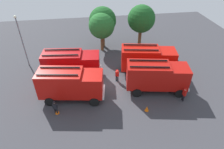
{
  "coord_description": "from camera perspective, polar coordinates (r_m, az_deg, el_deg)",
  "views": [
    {
      "loc": [
        -2.88,
        -19.31,
        15.54
      ],
      "look_at": [
        0.0,
        0.0,
        1.4
      ],
      "focal_mm": 31.3,
      "sensor_mm": 36.0,
      "label": 1
    }
  ],
  "objects": [
    {
      "name": "firefighter_3",
      "position": [
        24.83,
        1.51,
        -0.15
      ],
      "size": [
        0.48,
        0.41,
        1.67
      ],
      "rotation": [
        0.0,
        0.0,
        1.09
      ],
      "color": "black",
      "rests_on": "ground"
    },
    {
      "name": "tree_0",
      "position": [
        30.65,
        -3.05,
        14.01
      ],
      "size": [
        3.96,
        3.96,
        6.14
      ],
      "color": "brown",
      "rests_on": "ground"
    },
    {
      "name": "fire_truck_0",
      "position": [
        21.97,
        -12.05,
        -2.57
      ],
      "size": [
        7.5,
        3.67,
        3.88
      ],
      "rotation": [
        0.0,
        0.0,
        -0.16
      ],
      "color": "red",
      "rests_on": "ground"
    },
    {
      "name": "fire_truck_2",
      "position": [
        25.32,
        -11.79,
        3.15
      ],
      "size": [
        7.42,
        3.38,
        3.88
      ],
      "rotation": [
        0.0,
        0.0,
        -0.11
      ],
      "color": "#AA0A0C",
      "rests_on": "ground"
    },
    {
      "name": "traffic_cone_1",
      "position": [
        21.57,
        10.15,
        -9.77
      ],
      "size": [
        0.43,
        0.43,
        0.62
      ],
      "primitive_type": "cone",
      "color": "#F2600C",
      "rests_on": "ground"
    },
    {
      "name": "tree_2",
      "position": [
        32.46,
        8.57,
        15.74
      ],
      "size": [
        4.36,
        4.36,
        6.76
      ],
      "color": "brown",
      "rests_on": "ground"
    },
    {
      "name": "traffic_cone_0",
      "position": [
        21.77,
        -15.82,
        -10.22
      ],
      "size": [
        0.45,
        0.45,
        0.64
      ],
      "primitive_type": "cone",
      "color": "#F2600C",
      "rests_on": "ground"
    },
    {
      "name": "lamppost",
      "position": [
        28.93,
        -24.95,
        9.54
      ],
      "size": [
        0.36,
        0.36,
        7.35
      ],
      "color": "slate",
      "rests_on": "ground"
    },
    {
      "name": "firefighter_1",
      "position": [
        23.39,
        20.35,
        -5.34
      ],
      "size": [
        0.29,
        0.45,
        1.73
      ],
      "rotation": [
        0.0,
        0.0,
        3.26
      ],
      "color": "black",
      "rests_on": "ground"
    },
    {
      "name": "firefighter_0",
      "position": [
        21.32,
        -16.26,
        -9.19
      ],
      "size": [
        0.48,
        0.38,
        1.67
      ],
      "rotation": [
        0.0,
        0.0,
        1.2
      ],
      "color": "black",
      "rests_on": "ground"
    },
    {
      "name": "fire_truck_1",
      "position": [
        23.22,
        12.88,
        -0.35
      ],
      "size": [
        7.52,
        3.76,
        3.88
      ],
      "rotation": [
        0.0,
        0.0,
        -0.18
      ],
      "color": "#AA100B",
      "rests_on": "ground"
    },
    {
      "name": "firefighter_2",
      "position": [
        29.73,
        12.85,
        5.7
      ],
      "size": [
        0.44,
        0.48,
        1.8
      ],
      "rotation": [
        0.0,
        0.0,
        3.76
      ],
      "color": "black",
      "rests_on": "ground"
    },
    {
      "name": "fire_truck_3",
      "position": [
        26.23,
        10.36,
        4.58
      ],
      "size": [
        7.51,
        3.75,
        3.88
      ],
      "rotation": [
        0.0,
        0.0,
        -0.17
      ],
      "color": "#BB1109",
      "rests_on": "ground"
    },
    {
      "name": "firefighter_4",
      "position": [
        29.07,
        10.68,
        5.11
      ],
      "size": [
        0.38,
        0.48,
        1.7
      ],
      "rotation": [
        0.0,
        0.0,
        3.51
      ],
      "color": "black",
      "rests_on": "ground"
    },
    {
      "name": "ground_plane",
      "position": [
        24.96,
        -0.0,
        -2.6
      ],
      "size": [
        49.72,
        49.72,
        0.0
      ],
      "primitive_type": "plane",
      "color": "#38383D"
    },
    {
      "name": "tree_1",
      "position": [
        31.75,
        -2.76,
        15.43
      ],
      "size": [
        4.27,
        4.27,
        6.62
      ],
      "color": "brown",
      "rests_on": "ground"
    }
  ]
}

